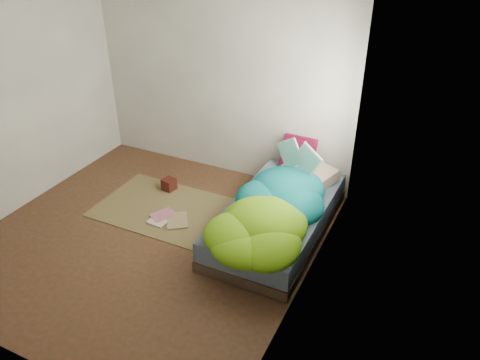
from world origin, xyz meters
name	(u,v)px	position (x,y,z in m)	size (l,w,h in m)	color
ground	(149,237)	(0.00, 0.00, 0.00)	(3.50, 3.50, 0.00)	#402D18
room_walls	(133,96)	(0.01, 0.01, 1.63)	(3.54, 3.54, 2.62)	#B8B5AE
bed	(277,219)	(1.22, 0.72, 0.17)	(1.00, 2.00, 0.34)	#36281D
duvet	(271,202)	(1.22, 0.50, 0.51)	(0.96, 1.84, 0.34)	#065E67
rug	(165,209)	(-0.15, 0.55, 0.01)	(1.60, 1.10, 0.01)	brown
pillow_floral	(310,173)	(1.33, 1.45, 0.41)	(0.60, 0.37, 0.14)	beige
pillow_magenta	(299,153)	(1.12, 1.64, 0.54)	(0.40, 0.12, 0.40)	#50052A
open_book	(299,149)	(1.26, 1.18, 0.83)	(0.49, 0.11, 0.30)	#297E35
wooden_box	(169,184)	(-0.35, 0.94, 0.09)	(0.15, 0.15, 0.15)	#3A140D
floor_book_a	(154,216)	(-0.16, 0.34, 0.02)	(0.22, 0.30, 0.02)	white
floor_book_b	(159,211)	(-0.17, 0.44, 0.02)	(0.21, 0.28, 0.03)	pink
floor_book_c	(167,222)	(0.03, 0.31, 0.02)	(0.23, 0.32, 0.02)	tan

